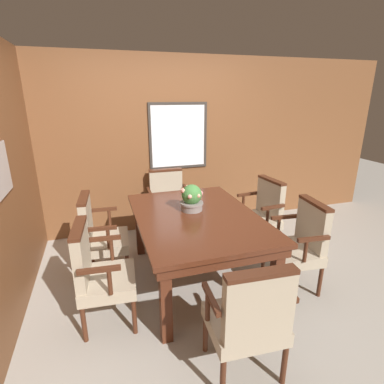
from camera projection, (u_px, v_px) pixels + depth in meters
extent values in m
plane|color=#A39E93|center=(202.00, 291.00, 3.08)|extent=(14.00, 14.00, 0.00)
cube|color=brown|center=(163.00, 146.00, 4.26)|extent=(7.20, 0.06, 2.45)
cube|color=white|center=(178.00, 136.00, 4.24)|extent=(0.77, 0.01, 0.86)
cube|color=#38332D|center=(178.00, 103.00, 4.10)|extent=(0.84, 0.02, 0.04)
cube|color=#38332D|center=(179.00, 167.00, 4.38)|extent=(0.84, 0.02, 0.03)
cube|color=#38332D|center=(150.00, 137.00, 4.12)|extent=(0.04, 0.02, 0.86)
cube|color=#38332D|center=(205.00, 135.00, 4.35)|extent=(0.03, 0.02, 0.86)
cube|color=#4C2314|center=(166.00, 303.00, 2.37)|extent=(0.09, 0.09, 0.71)
cube|color=#4C2314|center=(276.00, 281.00, 2.65)|extent=(0.09, 0.09, 0.71)
cube|color=#4C2314|center=(139.00, 227.00, 3.72)|extent=(0.09, 0.09, 0.71)
cube|color=#4C2314|center=(214.00, 218.00, 4.00)|extent=(0.09, 0.09, 0.71)
cube|color=#4C2314|center=(196.00, 223.00, 3.09)|extent=(1.15, 1.64, 0.09)
cube|color=#4C2314|center=(196.00, 217.00, 3.07)|extent=(1.21, 1.70, 0.04)
cylinder|color=#472314|center=(263.00, 262.00, 3.30)|extent=(0.04, 0.04, 0.33)
cylinder|color=#472314|center=(283.00, 287.00, 2.88)|extent=(0.04, 0.04, 0.33)
cylinder|color=#472314|center=(296.00, 258.00, 3.37)|extent=(0.04, 0.04, 0.33)
cylinder|color=#472314|center=(320.00, 281.00, 2.96)|extent=(0.04, 0.04, 0.33)
cube|color=tan|center=(292.00, 253.00, 3.06)|extent=(0.51, 0.55, 0.11)
cube|color=tan|center=(312.00, 226.00, 3.01)|extent=(0.12, 0.47, 0.46)
cube|color=#472314|center=(316.00, 203.00, 2.93)|extent=(0.13, 0.47, 0.03)
cylinder|color=#472314|center=(278.00, 227.00, 3.24)|extent=(0.04, 0.04, 0.23)
cube|color=#472314|center=(285.00, 217.00, 3.22)|extent=(0.32, 0.07, 0.04)
cylinder|color=#472314|center=(305.00, 251.00, 2.76)|extent=(0.04, 0.04, 0.23)
cube|color=#472314|center=(314.00, 239.00, 2.73)|extent=(0.32, 0.07, 0.04)
cylinder|color=#472314|center=(134.00, 316.00, 2.50)|extent=(0.04, 0.04, 0.33)
cylinder|color=#472314|center=(132.00, 285.00, 2.91)|extent=(0.04, 0.04, 0.33)
cylinder|color=#472314|center=(84.00, 324.00, 2.41)|extent=(0.04, 0.04, 0.33)
cylinder|color=#472314|center=(89.00, 290.00, 2.82)|extent=(0.04, 0.04, 0.33)
cube|color=tan|center=(108.00, 281.00, 2.59)|extent=(0.50, 0.54, 0.11)
cube|color=tan|center=(81.00, 255.00, 2.46)|extent=(0.12, 0.47, 0.46)
cube|color=#472314|center=(78.00, 228.00, 2.39)|extent=(0.13, 0.47, 0.03)
cylinder|color=#472314|center=(110.00, 282.00, 2.30)|extent=(0.04, 0.04, 0.23)
cube|color=#472314|center=(99.00, 270.00, 2.25)|extent=(0.32, 0.06, 0.04)
cylinder|color=#472314|center=(112.00, 249.00, 2.79)|extent=(0.04, 0.04, 0.23)
cube|color=#472314|center=(103.00, 239.00, 2.74)|extent=(0.32, 0.06, 0.04)
cylinder|color=#472314|center=(156.00, 232.00, 4.02)|extent=(0.04, 0.04, 0.33)
cylinder|color=#472314|center=(188.00, 228.00, 4.14)|extent=(0.04, 0.04, 0.33)
cylinder|color=#472314|center=(152.00, 220.00, 4.39)|extent=(0.04, 0.04, 0.33)
cylinder|color=#472314|center=(181.00, 217.00, 4.50)|extent=(0.04, 0.04, 0.33)
cube|color=tan|center=(169.00, 210.00, 4.19)|extent=(0.52, 0.47, 0.11)
cube|color=tan|center=(166.00, 187.00, 4.28)|extent=(0.47, 0.09, 0.46)
cube|color=#472314|center=(165.00, 170.00, 4.20)|extent=(0.47, 0.10, 0.03)
cylinder|color=#472314|center=(150.00, 201.00, 4.04)|extent=(0.04, 0.04, 0.23)
cube|color=#472314|center=(149.00, 191.00, 4.07)|extent=(0.04, 0.32, 0.04)
cylinder|color=#472314|center=(188.00, 197.00, 4.18)|extent=(0.04, 0.04, 0.23)
cube|color=#472314|center=(186.00, 188.00, 4.21)|extent=(0.04, 0.32, 0.04)
cylinder|color=#472314|center=(233.00, 233.00, 3.99)|extent=(0.04, 0.04, 0.33)
cylinder|color=#472314|center=(252.00, 248.00, 3.60)|extent=(0.04, 0.04, 0.33)
cylinder|color=#472314|center=(258.00, 228.00, 4.14)|extent=(0.04, 0.04, 0.33)
cylinder|color=#472314|center=(279.00, 242.00, 3.75)|extent=(0.04, 0.04, 0.33)
cube|color=tan|center=(256.00, 221.00, 3.80)|extent=(0.51, 0.55, 0.11)
cube|color=tan|center=(270.00, 199.00, 3.79)|extent=(0.12, 0.47, 0.46)
cube|color=#472314|center=(272.00, 180.00, 3.71)|extent=(0.13, 0.47, 0.03)
cylinder|color=#472314|center=(243.00, 203.00, 3.97)|extent=(0.04, 0.04, 0.23)
cube|color=#472314|center=(248.00, 194.00, 3.96)|extent=(0.32, 0.07, 0.04)
cylinder|color=#472314|center=(267.00, 217.00, 3.51)|extent=(0.04, 0.04, 0.23)
cube|color=#472314|center=(273.00, 207.00, 3.50)|extent=(0.32, 0.07, 0.04)
cylinder|color=#472314|center=(258.00, 323.00, 2.42)|extent=(0.04, 0.04, 0.33)
cylinder|color=#472314|center=(206.00, 333.00, 2.32)|extent=(0.04, 0.04, 0.33)
cylinder|color=#472314|center=(284.00, 364.00, 2.05)|extent=(0.04, 0.04, 0.33)
cylinder|color=#472314|center=(223.00, 378.00, 1.95)|extent=(0.04, 0.04, 0.33)
cube|color=tan|center=(244.00, 323.00, 2.12)|extent=(0.53, 0.49, 0.11)
cube|color=tan|center=(259.00, 308.00, 1.85)|extent=(0.47, 0.11, 0.46)
cube|color=#472314|center=(262.00, 274.00, 1.78)|extent=(0.47, 0.12, 0.03)
cylinder|color=#472314|center=(277.00, 294.00, 2.16)|extent=(0.04, 0.04, 0.23)
cube|color=#472314|center=(284.00, 286.00, 2.06)|extent=(0.06, 0.32, 0.04)
cylinder|color=#472314|center=(208.00, 306.00, 2.04)|extent=(0.04, 0.04, 0.23)
cube|color=#472314|center=(211.00, 298.00, 1.94)|extent=(0.06, 0.32, 0.04)
cylinder|color=#472314|center=(128.00, 268.00, 3.19)|extent=(0.04, 0.04, 0.33)
cylinder|color=#472314|center=(126.00, 248.00, 3.60)|extent=(0.04, 0.04, 0.33)
cylinder|color=#472314|center=(88.00, 273.00, 3.10)|extent=(0.04, 0.04, 0.33)
cylinder|color=#472314|center=(92.00, 252.00, 3.51)|extent=(0.04, 0.04, 0.33)
cube|color=tan|center=(107.00, 242.00, 3.28)|extent=(0.49, 0.54, 0.11)
cube|color=tan|center=(86.00, 220.00, 3.15)|extent=(0.11, 0.47, 0.46)
cube|color=#472314|center=(83.00, 198.00, 3.07)|extent=(0.12, 0.47, 0.03)
cylinder|color=#472314|center=(108.00, 238.00, 2.99)|extent=(0.04, 0.04, 0.23)
cube|color=#472314|center=(100.00, 229.00, 2.94)|extent=(0.32, 0.06, 0.04)
cylinder|color=#472314|center=(109.00, 218.00, 3.48)|extent=(0.04, 0.04, 0.23)
cube|color=#472314|center=(102.00, 210.00, 3.42)|extent=(0.32, 0.06, 0.04)
cylinder|color=gray|center=(192.00, 206.00, 3.18)|extent=(0.23, 0.23, 0.09)
cylinder|color=gray|center=(192.00, 203.00, 3.17)|extent=(0.24, 0.24, 0.02)
sphere|color=#427F3D|center=(192.00, 195.00, 3.14)|extent=(0.21, 0.21, 0.21)
sphere|color=#F29583|center=(188.00, 189.00, 3.21)|extent=(0.05, 0.05, 0.05)
sphere|color=#F2A28A|center=(183.00, 191.00, 3.12)|extent=(0.06, 0.06, 0.06)
sphere|color=pink|center=(200.00, 193.00, 3.18)|extent=(0.06, 0.06, 0.06)
sphere|color=#E8A481|center=(199.00, 196.00, 3.07)|extent=(0.04, 0.04, 0.04)
sphere|color=#F29B87|center=(184.00, 191.00, 3.09)|extent=(0.05, 0.05, 0.05)
sphere|color=#F7A496|center=(187.00, 187.00, 3.18)|extent=(0.04, 0.04, 0.04)
sphere|color=#E79E92|center=(184.00, 190.00, 3.16)|extent=(0.04, 0.04, 0.04)
sphere|color=#E19D8E|center=(190.00, 197.00, 3.04)|extent=(0.05, 0.05, 0.05)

